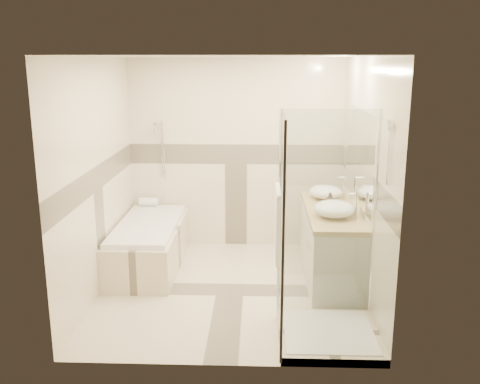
{
  "coord_description": "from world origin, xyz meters",
  "views": [
    {
      "loc": [
        0.31,
        -5.45,
        2.47
      ],
      "look_at": [
        0.1,
        0.25,
        1.05
      ],
      "focal_mm": 40.0,
      "sensor_mm": 36.0,
      "label": 1
    }
  ],
  "objects_px": {
    "vessel_sink_near": "(326,192)",
    "amenity_bottle_b": "(330,200)",
    "vanity": "(331,245)",
    "bathtub": "(149,242)",
    "vessel_sink_far": "(334,209)",
    "amenity_bottle_a": "(332,205)",
    "shower_enclosure": "(316,284)"
  },
  "relations": [
    {
      "from": "vanity",
      "to": "shower_enclosure",
      "type": "height_order",
      "value": "shower_enclosure"
    },
    {
      "from": "shower_enclosure",
      "to": "amenity_bottle_b",
      "type": "relative_size",
      "value": 11.78
    },
    {
      "from": "vessel_sink_far",
      "to": "amenity_bottle_b",
      "type": "distance_m",
      "value": 0.35
    },
    {
      "from": "vessel_sink_near",
      "to": "vessel_sink_far",
      "type": "xyz_separation_m",
      "value": [
        0.0,
        -0.77,
        0.01
      ]
    },
    {
      "from": "bathtub",
      "to": "amenity_bottle_b",
      "type": "xyz_separation_m",
      "value": [
        2.13,
        -0.29,
        0.63
      ]
    },
    {
      "from": "vessel_sink_far",
      "to": "vessel_sink_near",
      "type": "bearing_deg",
      "value": 90.0
    },
    {
      "from": "shower_enclosure",
      "to": "vessel_sink_far",
      "type": "height_order",
      "value": "shower_enclosure"
    },
    {
      "from": "vessel_sink_near",
      "to": "amenity_bottle_a",
      "type": "bearing_deg",
      "value": -90.0
    },
    {
      "from": "vanity",
      "to": "shower_enclosure",
      "type": "distance_m",
      "value": 1.31
    },
    {
      "from": "vessel_sink_far",
      "to": "amenity_bottle_b",
      "type": "xyz_separation_m",
      "value": [
        0.0,
        0.35,
        -0.0
      ]
    },
    {
      "from": "vessel_sink_far",
      "to": "shower_enclosure",
      "type": "bearing_deg",
      "value": -105.59
    },
    {
      "from": "bathtub",
      "to": "vessel_sink_far",
      "type": "relative_size",
      "value": 3.93
    },
    {
      "from": "vessel_sink_near",
      "to": "amenity_bottle_b",
      "type": "bearing_deg",
      "value": -90.0
    },
    {
      "from": "bathtub",
      "to": "amenity_bottle_a",
      "type": "xyz_separation_m",
      "value": [
        2.13,
        -0.48,
        0.62
      ]
    },
    {
      "from": "amenity_bottle_a",
      "to": "vessel_sink_near",
      "type": "bearing_deg",
      "value": 90.0
    },
    {
      "from": "amenity_bottle_a",
      "to": "amenity_bottle_b",
      "type": "relative_size",
      "value": 0.92
    },
    {
      "from": "vessel_sink_far",
      "to": "amenity_bottle_a",
      "type": "xyz_separation_m",
      "value": [
        0.0,
        0.16,
        -0.01
      ]
    },
    {
      "from": "amenity_bottle_a",
      "to": "shower_enclosure",
      "type": "bearing_deg",
      "value": -103.48
    },
    {
      "from": "vessel_sink_far",
      "to": "amenity_bottle_b",
      "type": "relative_size",
      "value": 2.5
    },
    {
      "from": "vessel_sink_near",
      "to": "vanity",
      "type": "bearing_deg",
      "value": -87.6
    },
    {
      "from": "amenity_bottle_a",
      "to": "amenity_bottle_b",
      "type": "xyz_separation_m",
      "value": [
        0.0,
        0.19,
        0.01
      ]
    },
    {
      "from": "vessel_sink_near",
      "to": "amenity_bottle_b",
      "type": "relative_size",
      "value": 2.27
    },
    {
      "from": "amenity_bottle_b",
      "to": "amenity_bottle_a",
      "type": "bearing_deg",
      "value": -90.0
    },
    {
      "from": "vanity",
      "to": "vessel_sink_near",
      "type": "height_order",
      "value": "vessel_sink_near"
    },
    {
      "from": "vessel_sink_far",
      "to": "amenity_bottle_a",
      "type": "relative_size",
      "value": 2.73
    },
    {
      "from": "shower_enclosure",
      "to": "vessel_sink_far",
      "type": "xyz_separation_m",
      "value": [
        0.27,
        0.98,
        0.43
      ]
    },
    {
      "from": "amenity_bottle_a",
      "to": "amenity_bottle_b",
      "type": "height_order",
      "value": "amenity_bottle_b"
    },
    {
      "from": "vanity",
      "to": "bathtub",
      "type": "bearing_deg",
      "value": 170.75
    },
    {
      "from": "bathtub",
      "to": "amenity_bottle_a",
      "type": "distance_m",
      "value": 2.27
    },
    {
      "from": "vessel_sink_near",
      "to": "amenity_bottle_b",
      "type": "xyz_separation_m",
      "value": [
        0.0,
        -0.41,
        0.01
      ]
    },
    {
      "from": "bathtub",
      "to": "shower_enclosure",
      "type": "xyz_separation_m",
      "value": [
        1.86,
        -1.62,
        0.2
      ]
    },
    {
      "from": "shower_enclosure",
      "to": "bathtub",
      "type": "bearing_deg",
      "value": 138.9
    }
  ]
}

